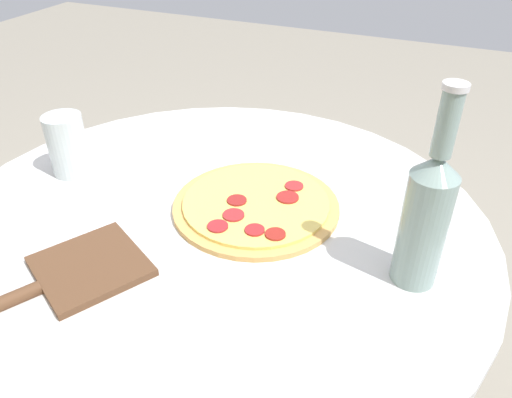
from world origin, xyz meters
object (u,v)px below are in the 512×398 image
object	(u,v)px
beer_bottle	(426,215)
pizza_paddle	(79,271)
pizza	(256,205)
drinking_glass	(67,145)

from	to	relation	value
beer_bottle	pizza_paddle	xyz separation A→B (m)	(0.46, 0.19, -0.11)
pizza	drinking_glass	bearing A→B (deg)	4.09
pizza_paddle	pizza	bearing A→B (deg)	175.65
pizza	drinking_glass	xyz separation A→B (m)	(0.39, 0.03, 0.05)
pizza	pizza_paddle	xyz separation A→B (m)	(0.18, 0.27, -0.00)
pizza	pizza_paddle	world-z (taller)	pizza
pizza	drinking_glass	distance (m)	0.40
pizza	drinking_glass	world-z (taller)	drinking_glass
beer_bottle	pizza_paddle	bearing A→B (deg)	22.70
pizza_paddle	drinking_glass	size ratio (longest dim) A/B	2.16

